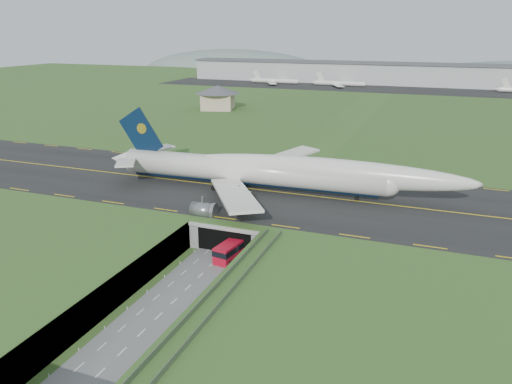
% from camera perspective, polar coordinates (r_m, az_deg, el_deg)
% --- Properties ---
extents(ground, '(900.00, 900.00, 0.00)m').
position_cam_1_polar(ground, '(98.44, -5.56, -8.81)').
color(ground, '#2B5321').
rests_on(ground, ground).
extents(airfield_deck, '(800.00, 800.00, 6.00)m').
position_cam_1_polar(airfield_deck, '(97.12, -5.62, -7.23)').
color(airfield_deck, gray).
rests_on(airfield_deck, ground).
extents(trench_road, '(12.00, 75.00, 0.20)m').
position_cam_1_polar(trench_road, '(92.53, -7.64, -10.69)').
color(trench_road, slate).
rests_on(trench_road, ground).
extents(taxiway, '(800.00, 44.00, 0.18)m').
position_cam_1_polar(taxiway, '(124.27, 1.04, 0.15)').
color(taxiway, black).
rests_on(taxiway, airfield_deck).
extents(tunnel_portal, '(17.00, 22.30, 6.00)m').
position_cam_1_polar(tunnel_portal, '(110.91, -1.82, -3.64)').
color(tunnel_portal, gray).
rests_on(tunnel_portal, ground).
extents(guideway, '(3.00, 53.00, 7.05)m').
position_cam_1_polar(guideway, '(76.57, -4.53, -12.67)').
color(guideway, '#A8A8A3').
rests_on(guideway, ground).
extents(jumbo_jet, '(93.27, 60.21, 19.93)m').
position_cam_1_polar(jumbo_jet, '(121.50, 2.18, 2.32)').
color(jumbo_jet, silver).
rests_on(jumbo_jet, ground).
extents(shuttle_tram, '(4.59, 9.13, 3.53)m').
position_cam_1_polar(shuttle_tram, '(101.43, -2.89, -6.68)').
color(shuttle_tram, '#B30B21').
rests_on(shuttle_tram, ground).
extents(service_building, '(26.68, 26.68, 11.95)m').
position_cam_1_polar(service_building, '(253.13, -4.38, 10.97)').
color(service_building, '#C6AE8F').
rests_on(service_building, ground).
extents(cargo_terminal, '(320.00, 67.00, 15.60)m').
position_cam_1_polar(cargo_terminal, '(381.05, 15.05, 12.96)').
color(cargo_terminal, '#B2B2B2').
rests_on(cargo_terminal, ground).
extents(distant_hills, '(700.00, 91.00, 60.00)m').
position_cam_1_polar(distant_hills, '(511.22, 23.87, 11.20)').
color(distant_hills, slate).
rests_on(distant_hills, ground).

